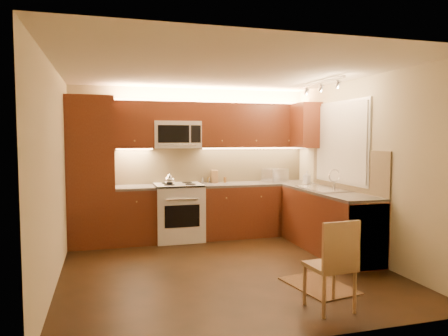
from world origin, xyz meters
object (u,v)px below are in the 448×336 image
object	(u,v)px
soap_bottle	(307,177)
dining_chair	(330,264)
toaster_oven	(275,175)
sink	(324,184)
stove	(179,212)
kettle	(170,179)
microwave	(177,135)
knife_block	(215,176)

from	to	relation	value
soap_bottle	dining_chair	world-z (taller)	soap_bottle
toaster_oven	dining_chair	distance (m)	3.38
toaster_oven	sink	bearing A→B (deg)	-97.64
toaster_oven	soap_bottle	distance (m)	0.58
sink	soap_bottle	world-z (taller)	soap_bottle
stove	kettle	size ratio (longest dim) A/B	4.81
toaster_oven	microwave	bearing A→B (deg)	157.10
kettle	toaster_oven	bearing A→B (deg)	11.17
microwave	knife_block	size ratio (longest dim) A/B	3.52
sink	dining_chair	xyz separation A→B (m)	(-1.06, -2.04, -0.53)
kettle	knife_block	bearing A→B (deg)	25.20
sink	microwave	bearing A→B (deg)	147.79
soap_bottle	sink	bearing A→B (deg)	-123.01
microwave	dining_chair	distance (m)	3.66
sink	toaster_oven	distance (m)	1.23
dining_chair	knife_block	bearing A→B (deg)	90.46
kettle	soap_bottle	xyz separation A→B (m)	(2.28, -0.27, -0.01)
stove	dining_chair	bearing A→B (deg)	-73.51
knife_block	dining_chair	bearing A→B (deg)	-79.71
microwave	knife_block	world-z (taller)	microwave
microwave	kettle	xyz separation A→B (m)	(-0.15, -0.20, -0.70)
sink	knife_block	bearing A→B (deg)	135.26
microwave	sink	world-z (taller)	microwave
sink	toaster_oven	bearing A→B (deg)	103.28
toaster_oven	knife_block	distance (m)	1.06
stove	toaster_oven	xyz separation A→B (m)	(1.72, 0.08, 0.56)
toaster_oven	dining_chair	xyz separation A→B (m)	(-0.78, -3.24, -0.57)
kettle	soap_bottle	bearing A→B (deg)	0.09
kettle	toaster_oven	distance (m)	1.88
kettle	microwave	bearing A→B (deg)	59.58
kettle	stove	bearing A→B (deg)	30.88
stove	toaster_oven	bearing A→B (deg)	2.53
sink	knife_block	distance (m)	1.89
microwave	toaster_oven	distance (m)	1.86
stove	kettle	bearing A→B (deg)	-155.85
kettle	soap_bottle	distance (m)	2.29
sink	kettle	distance (m)	2.40
knife_block	microwave	bearing A→B (deg)	-168.55
knife_block	stove	bearing A→B (deg)	-157.34
microwave	toaster_oven	xyz separation A→B (m)	(1.72, -0.06, -0.70)
sink	toaster_oven	xyz separation A→B (m)	(-0.28, 1.20, 0.04)
microwave	kettle	world-z (taller)	microwave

